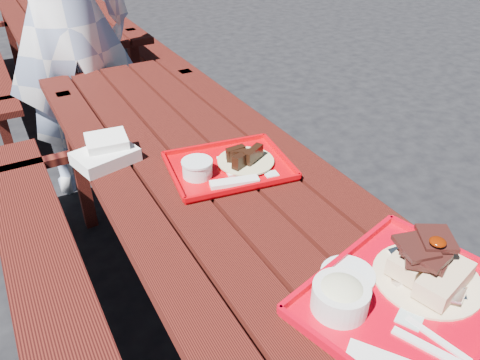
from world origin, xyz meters
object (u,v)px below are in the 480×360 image
at_px(picnic_table_near, 219,222).
at_px(far_tray, 228,165).
at_px(near_tray, 399,288).
at_px(picnic_table_far, 59,30).
at_px(person, 64,21).

distance_m(picnic_table_near, far_tray, 0.21).
height_order(near_tray, far_tray, near_tray).
distance_m(picnic_table_far, person, 1.49).
relative_size(picnic_table_near, picnic_table_far, 1.00).
distance_m(picnic_table_far, far_tray, 2.79).
bearing_deg(far_tray, person, 98.99).
bearing_deg(person, picnic_table_far, -92.57).
distance_m(picnic_table_far, near_tray, 3.49).
relative_size(picnic_table_far, far_tray, 5.55).
height_order(near_tray, person, person).
bearing_deg(far_tray, picnic_table_far, 90.91).
bearing_deg(picnic_table_far, person, -96.80).
bearing_deg(far_tray, near_tray, -83.52).
bearing_deg(picnic_table_near, picnic_table_far, 90.00).
bearing_deg(near_tray, far_tray, 96.48).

